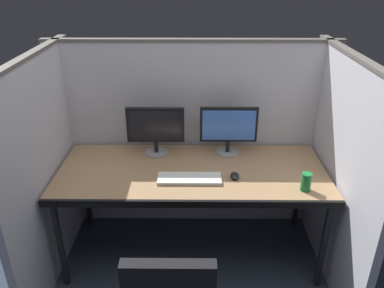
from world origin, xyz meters
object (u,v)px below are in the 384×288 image
object	(u,v)px
keyboard_main	(189,179)
monitor_right	(229,127)
computer_mouse	(235,176)
desk	(192,177)
soda_can	(306,182)
monitor_left	(156,128)

from	to	relation	value
keyboard_main	monitor_right	bearing A→B (deg)	54.40
keyboard_main	computer_mouse	world-z (taller)	computer_mouse
desk	computer_mouse	xyz separation A→B (m)	(0.29, -0.10, 0.07)
soda_can	keyboard_main	bearing A→B (deg)	171.11
monitor_left	soda_can	distance (m)	1.14
soda_can	monitor_right	bearing A→B (deg)	131.71
keyboard_main	computer_mouse	bearing A→B (deg)	5.72
desk	keyboard_main	world-z (taller)	keyboard_main
monitor_right	soda_can	xyz separation A→B (m)	(0.46, -0.52, -0.15)
keyboard_main	soda_can	xyz separation A→B (m)	(0.75, -0.12, 0.05)
keyboard_main	computer_mouse	size ratio (longest dim) A/B	4.48
keyboard_main	computer_mouse	xyz separation A→B (m)	(0.31, 0.03, 0.01)
monitor_left	keyboard_main	size ratio (longest dim) A/B	1.00
desk	monitor_right	world-z (taller)	monitor_right
desk	monitor_left	bearing A→B (deg)	136.08
monitor_left	desk	bearing A→B (deg)	-43.92
keyboard_main	soda_can	bearing A→B (deg)	-8.89
desk	soda_can	distance (m)	0.78
desk	computer_mouse	world-z (taller)	computer_mouse
desk	keyboard_main	bearing A→B (deg)	-97.26
monitor_right	keyboard_main	bearing A→B (deg)	-125.60
soda_can	monitor_left	bearing A→B (deg)	153.25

